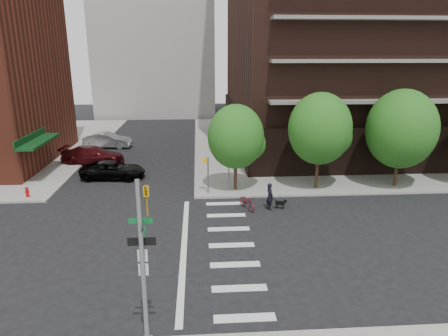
{
  "coord_description": "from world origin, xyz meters",
  "views": [
    {
      "loc": [
        1.34,
        -18.97,
        9.82
      ],
      "look_at": [
        3.0,
        6.0,
        2.5
      ],
      "focal_mm": 32.0,
      "sensor_mm": 36.0,
      "label": 1
    }
  ],
  "objects_px": {
    "parked_car_silver": "(108,140)",
    "scooter": "(247,202)",
    "dog_walker": "(270,196)",
    "traffic_signal": "(145,281)",
    "fire_hydrant": "(27,191)",
    "parked_car_maroon": "(93,155)",
    "parked_car_black": "(113,170)"
  },
  "relations": [
    {
      "from": "parked_car_silver",
      "to": "dog_walker",
      "type": "xyz_separation_m",
      "value": [
        14.07,
        -18.19,
        0.08
      ]
    },
    {
      "from": "parked_car_silver",
      "to": "scooter",
      "type": "distance_m",
      "value": 22.02
    },
    {
      "from": "fire_hydrant",
      "to": "parked_car_black",
      "type": "bearing_deg",
      "value": 40.99
    },
    {
      "from": "fire_hydrant",
      "to": "scooter",
      "type": "bearing_deg",
      "value": -10.73
    },
    {
      "from": "traffic_signal",
      "to": "fire_hydrant",
      "type": "relative_size",
      "value": 8.2
    },
    {
      "from": "parked_car_black",
      "to": "parked_car_silver",
      "type": "xyz_separation_m",
      "value": [
        -2.7,
        10.87,
        0.11
      ]
    },
    {
      "from": "parked_car_maroon",
      "to": "dog_walker",
      "type": "height_order",
      "value": "dog_walker"
    },
    {
      "from": "parked_car_maroon",
      "to": "parked_car_silver",
      "type": "bearing_deg",
      "value": 4.56
    },
    {
      "from": "traffic_signal",
      "to": "fire_hydrant",
      "type": "xyz_separation_m",
      "value": [
        -10.03,
        15.29,
        -2.15
      ]
    },
    {
      "from": "scooter",
      "to": "dog_walker",
      "type": "relative_size",
      "value": 1.04
    },
    {
      "from": "parked_car_black",
      "to": "scooter",
      "type": "distance_m",
      "value": 12.25
    },
    {
      "from": "parked_car_black",
      "to": "scooter",
      "type": "height_order",
      "value": "parked_car_black"
    },
    {
      "from": "parked_car_black",
      "to": "dog_walker",
      "type": "bearing_deg",
      "value": -117.92
    },
    {
      "from": "parked_car_maroon",
      "to": "dog_walker",
      "type": "xyz_separation_m",
      "value": [
        14.07,
        -11.92,
        0.09
      ]
    },
    {
      "from": "traffic_signal",
      "to": "dog_walker",
      "type": "xyz_separation_m",
      "value": [
        6.34,
        12.32,
        -1.81
      ]
    },
    {
      "from": "traffic_signal",
      "to": "parked_car_silver",
      "type": "relative_size",
      "value": 1.22
    },
    {
      "from": "fire_hydrant",
      "to": "scooter",
      "type": "distance_m",
      "value": 15.19
    },
    {
      "from": "parked_car_maroon",
      "to": "scooter",
      "type": "bearing_deg",
      "value": -128.43
    },
    {
      "from": "parked_car_black",
      "to": "dog_walker",
      "type": "distance_m",
      "value": 13.52
    },
    {
      "from": "parked_car_silver",
      "to": "scooter",
      "type": "relative_size",
      "value": 2.66
    },
    {
      "from": "scooter",
      "to": "fire_hydrant",
      "type": "bearing_deg",
      "value": 146.77
    },
    {
      "from": "parked_car_black",
      "to": "scooter",
      "type": "relative_size",
      "value": 2.73
    },
    {
      "from": "traffic_signal",
      "to": "scooter",
      "type": "height_order",
      "value": "traffic_signal"
    },
    {
      "from": "scooter",
      "to": "dog_walker",
      "type": "distance_m",
      "value": 1.51
    },
    {
      "from": "parked_car_maroon",
      "to": "traffic_signal",
      "type": "bearing_deg",
      "value": -157.75
    },
    {
      "from": "parked_car_silver",
      "to": "traffic_signal",
      "type": "bearing_deg",
      "value": -162.6
    },
    {
      "from": "parked_car_silver",
      "to": "dog_walker",
      "type": "height_order",
      "value": "dog_walker"
    },
    {
      "from": "parked_car_silver",
      "to": "dog_walker",
      "type": "relative_size",
      "value": 2.75
    },
    {
      "from": "fire_hydrant",
      "to": "dog_walker",
      "type": "bearing_deg",
      "value": -10.31
    },
    {
      "from": "fire_hydrant",
      "to": "parked_car_silver",
      "type": "relative_size",
      "value": 0.15
    },
    {
      "from": "fire_hydrant",
      "to": "parked_car_maroon",
      "type": "xyz_separation_m",
      "value": [
        2.3,
        8.94,
        0.25
      ]
    },
    {
      "from": "fire_hydrant",
      "to": "parked_car_black",
      "type": "relative_size",
      "value": 0.15
    }
  ]
}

